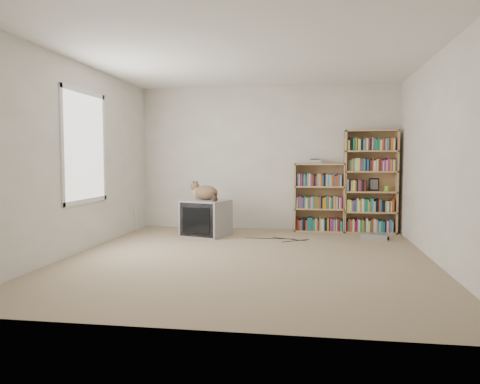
# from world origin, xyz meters

# --- Properties ---
(floor) EXTENTS (4.50, 5.00, 0.01)m
(floor) POSITION_xyz_m (0.00, 0.00, 0.00)
(floor) COLOR tan
(floor) RESTS_ON ground
(wall_back) EXTENTS (4.50, 0.02, 2.50)m
(wall_back) POSITION_xyz_m (0.00, 2.50, 1.25)
(wall_back) COLOR silver
(wall_back) RESTS_ON floor
(wall_front) EXTENTS (4.50, 0.02, 2.50)m
(wall_front) POSITION_xyz_m (0.00, -2.50, 1.25)
(wall_front) COLOR silver
(wall_front) RESTS_ON floor
(wall_left) EXTENTS (0.02, 5.00, 2.50)m
(wall_left) POSITION_xyz_m (-2.25, 0.00, 1.25)
(wall_left) COLOR silver
(wall_left) RESTS_ON floor
(wall_right) EXTENTS (0.02, 5.00, 2.50)m
(wall_right) POSITION_xyz_m (2.25, 0.00, 1.25)
(wall_right) COLOR silver
(wall_right) RESTS_ON floor
(ceiling) EXTENTS (4.50, 5.00, 0.02)m
(ceiling) POSITION_xyz_m (0.00, 0.00, 2.50)
(ceiling) COLOR white
(ceiling) RESTS_ON wall_back
(window) EXTENTS (0.02, 1.22, 1.52)m
(window) POSITION_xyz_m (-2.24, 0.20, 1.40)
(window) COLOR white
(window) RESTS_ON wall_left
(crt_tv) EXTENTS (0.81, 0.77, 0.58)m
(crt_tv) POSITION_xyz_m (-0.90, 1.61, 0.29)
(crt_tv) COLOR #939395
(crt_tv) RESTS_ON floor
(cat) EXTENTS (0.59, 0.62, 0.51)m
(cat) POSITION_xyz_m (-0.89, 1.61, 0.66)
(cat) COLOR #3C2918
(cat) RESTS_ON crt_tv
(bookcase_tall) EXTENTS (0.86, 0.30, 1.72)m
(bookcase_tall) POSITION_xyz_m (1.75, 2.36, 0.82)
(bookcase_tall) COLOR #A98354
(bookcase_tall) RESTS_ON floor
(bookcase_short) EXTENTS (0.84, 0.30, 1.16)m
(bookcase_short) POSITION_xyz_m (0.91, 2.36, 0.53)
(bookcase_short) COLOR #A98354
(bookcase_short) RESTS_ON floor
(book_stack) EXTENTS (0.20, 0.25, 0.08)m
(book_stack) POSITION_xyz_m (0.83, 2.37, 1.20)
(book_stack) COLOR #AF3E17
(book_stack) RESTS_ON bookcase_short
(green_mug) EXTENTS (0.08, 0.08, 0.09)m
(green_mug) POSITION_xyz_m (2.01, 2.34, 0.75)
(green_mug) COLOR #85C839
(green_mug) RESTS_ON bookcase_tall
(framed_print) EXTENTS (0.16, 0.05, 0.21)m
(framed_print) POSITION_xyz_m (1.82, 2.44, 0.81)
(framed_print) COLOR black
(framed_print) RESTS_ON bookcase_tall
(dvd_player) EXTENTS (0.44, 0.35, 0.09)m
(dvd_player) POSITION_xyz_m (1.75, 1.67, 0.04)
(dvd_player) COLOR #B6B6BB
(dvd_player) RESTS_ON floor
(wall_outlet) EXTENTS (0.01, 0.08, 0.13)m
(wall_outlet) POSITION_xyz_m (-2.24, 1.95, 0.32)
(wall_outlet) COLOR silver
(wall_outlet) RESTS_ON wall_left
(floor_cables) EXTENTS (1.20, 0.70, 0.01)m
(floor_cables) POSITION_xyz_m (-0.04, 1.28, 0.00)
(floor_cables) COLOR black
(floor_cables) RESTS_ON floor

